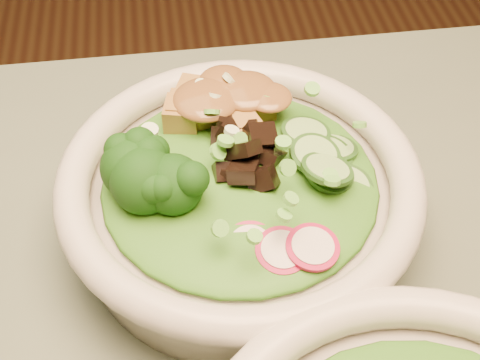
{
  "coord_description": "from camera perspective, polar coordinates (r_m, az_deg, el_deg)",
  "views": [
    {
      "loc": [
        -0.11,
        -0.14,
        1.14
      ],
      "look_at": [
        -0.07,
        0.17,
        0.81
      ],
      "focal_mm": 50.0,
      "sensor_mm": 36.0,
      "label": 1
    }
  ],
  "objects": [
    {
      "name": "salad_bowl",
      "position": [
        0.47,
        0.0,
        -1.57
      ],
      "size": [
        0.25,
        0.25,
        0.07
      ],
      "rotation": [
        0.0,
        0.0,
        -0.04
      ],
      "color": "beige",
      "rests_on": "dining_table"
    },
    {
      "name": "peanut_sauce",
      "position": [
        0.48,
        -1.34,
        7.02
      ],
      "size": [
        0.07,
        0.05,
        0.01
      ],
      "primitive_type": "ellipsoid",
      "color": "brown",
      "rests_on": "tofu_cubes"
    },
    {
      "name": "cucumber_slices",
      "position": [
        0.46,
        7.47,
        2.09
      ],
      "size": [
        0.07,
        0.07,
        0.03
      ],
      "primitive_type": null,
      "rotation": [
        0.0,
        0.0,
        -0.04
      ],
      "color": "#91CA70",
      "rests_on": "salad_bowl"
    },
    {
      "name": "scallion_garnish",
      "position": [
        0.44,
        0.0,
        2.04
      ],
      "size": [
        0.18,
        0.18,
        0.02
      ],
      "primitive_type": null,
      "color": "#67C044",
      "rests_on": "salad_bowl"
    },
    {
      "name": "tofu_cubes",
      "position": [
        0.49,
        -1.32,
        5.93
      ],
      "size": [
        0.09,
        0.06,
        0.03
      ],
      "primitive_type": null,
      "rotation": [
        0.0,
        0.0,
        -0.04
      ],
      "color": "olive",
      "rests_on": "salad_bowl"
    },
    {
      "name": "broccoli_florets",
      "position": [
        0.44,
        -7.41,
        -0.03
      ],
      "size": [
        0.08,
        0.07,
        0.04
      ],
      "primitive_type": null,
      "rotation": [
        0.0,
        0.0,
        -0.04
      ],
      "color": "black",
      "rests_on": "salad_bowl"
    },
    {
      "name": "radish_slices",
      "position": [
        0.41,
        2.23,
        -5.69
      ],
      "size": [
        0.1,
        0.04,
        0.02
      ],
      "primitive_type": null,
      "rotation": [
        0.0,
        0.0,
        -0.04
      ],
      "color": "maroon",
      "rests_on": "salad_bowl"
    },
    {
      "name": "lettuce_bed",
      "position": [
        0.45,
        0.0,
        0.09
      ],
      "size": [
        0.19,
        0.19,
        0.02
      ],
      "primitive_type": "ellipsoid",
      "color": "#235812",
      "rests_on": "salad_bowl"
    },
    {
      "name": "mushroom_heap",
      "position": [
        0.45,
        -0.31,
        2.2
      ],
      "size": [
        0.07,
        0.07,
        0.04
      ],
      "primitive_type": null,
      "rotation": [
        0.0,
        0.0,
        -0.04
      ],
      "color": "black",
      "rests_on": "salad_bowl"
    }
  ]
}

